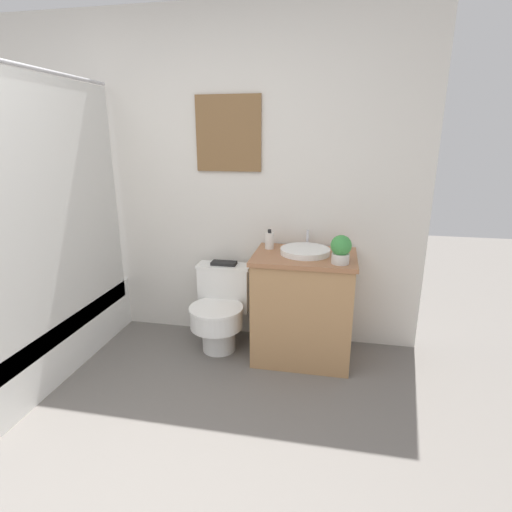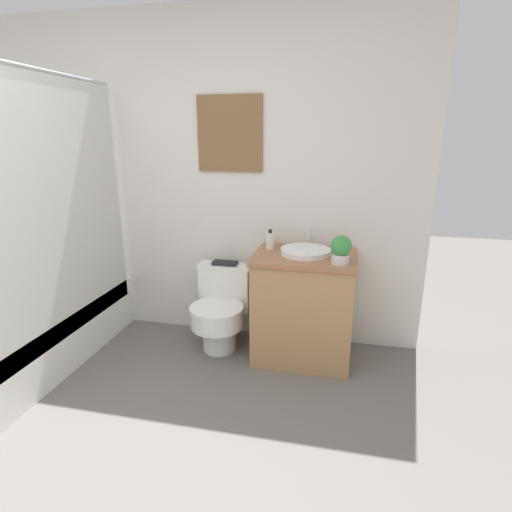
{
  "view_description": "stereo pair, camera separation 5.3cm",
  "coord_description": "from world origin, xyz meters",
  "views": [
    {
      "loc": [
        1.11,
        -0.98,
        1.59
      ],
      "look_at": [
        0.61,
        1.56,
        0.81
      ],
      "focal_mm": 28.0,
      "sensor_mm": 36.0,
      "label": 1
    },
    {
      "loc": [
        1.16,
        -0.97,
        1.59
      ],
      "look_at": [
        0.61,
        1.56,
        0.81
      ],
      "focal_mm": 28.0,
      "sensor_mm": 36.0,
      "label": 2
    }
  ],
  "objects": [
    {
      "name": "shower_area",
      "position": [
        -0.94,
        1.24,
        0.27
      ],
      "size": [
        0.67,
        1.53,
        1.98
      ],
      "color": "white",
      "rests_on": "ground_plane"
    },
    {
      "name": "potted_plant",
      "position": [
        1.17,
        1.57,
        0.89
      ],
      "size": [
        0.14,
        0.14,
        0.19
      ],
      "color": "beige",
      "rests_on": "vanity"
    },
    {
      "name": "toilet",
      "position": [
        0.29,
        1.75,
        0.31
      ],
      "size": [
        0.42,
        0.53,
        0.63
      ],
      "color": "white",
      "rests_on": "ground_plane"
    },
    {
      "name": "sink",
      "position": [
        0.92,
        1.75,
        0.82
      ],
      "size": [
        0.35,
        0.39,
        0.13
      ],
      "color": "white",
      "rests_on": "vanity"
    },
    {
      "name": "book_on_tank",
      "position": [
        0.29,
        1.88,
        0.65
      ],
      "size": [
        0.19,
        0.09,
        0.02
      ],
      "color": "black",
      "rests_on": "toilet"
    },
    {
      "name": "vanity",
      "position": [
        0.92,
        1.73,
        0.4
      ],
      "size": [
        0.72,
        0.54,
        0.79
      ],
      "color": "#AD7F51",
      "rests_on": "ground_plane"
    },
    {
      "name": "soap_bottle",
      "position": [
        0.65,
        1.84,
        0.86
      ],
      "size": [
        0.06,
        0.06,
        0.15
      ],
      "color": "silver",
      "rests_on": "vanity"
    },
    {
      "name": "wall_back",
      "position": [
        0.01,
        2.04,
        1.26
      ],
      "size": [
        3.58,
        0.07,
        2.5
      ],
      "color": "silver",
      "rests_on": "ground_plane"
    }
  ]
}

